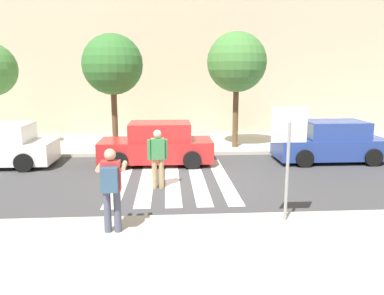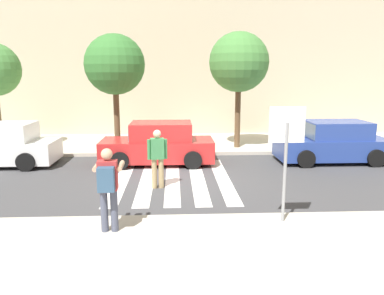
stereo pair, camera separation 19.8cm
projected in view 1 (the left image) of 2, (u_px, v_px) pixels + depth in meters
The scene contains 16 objects.
ground_plane at pixel (172, 181), 11.69m from camera, with size 120.00×120.00×0.00m, color #424244.
sidewalk_near at pixel (178, 293), 5.61m from camera, with size 60.00×6.00×0.14m, color beige.
sidewalk_far at pixel (171, 143), 17.55m from camera, with size 60.00×4.80×0.14m, color beige.
building_facade_far at pixel (169, 66), 21.14m from camera, with size 56.00×4.00×7.37m, color beige.
crosswalk_stripe_0 at pixel (122, 180), 11.78m from camera, with size 0.44×5.20×0.01m, color silver.
crosswalk_stripe_1 at pixel (147, 180), 11.83m from camera, with size 0.44×5.20×0.01m, color silver.
crosswalk_stripe_2 at pixel (172, 179), 11.88m from camera, with size 0.44×5.20×0.01m, color silver.
crosswalk_stripe_3 at pixel (197, 179), 11.93m from camera, with size 0.44×5.20×0.01m, color silver.
crosswalk_stripe_4 at pixel (222, 178), 11.99m from camera, with size 0.44×5.20×0.01m, color silver.
stop_sign at pixel (289, 139), 7.87m from camera, with size 0.76×0.08×2.50m.
photographer_with_backpack at pixel (111, 183), 7.40m from camera, with size 0.59×0.85×1.72m.
pedestrian_crossing at pixel (158, 156), 10.78m from camera, with size 0.57×0.29×1.72m.
parked_car_red at pixel (157, 145), 13.76m from camera, with size 4.10×1.92×1.55m.
parked_car_blue at pixel (331, 142), 14.18m from camera, with size 4.10×1.92×1.55m.
street_tree_center at pixel (113, 65), 15.04m from camera, with size 2.44×2.44×4.73m.
street_tree_east at pixel (237, 63), 15.67m from camera, with size 2.51×2.51×4.88m.
Camera 1 is at (-0.13, -11.27, 3.32)m, focal length 35.00 mm.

